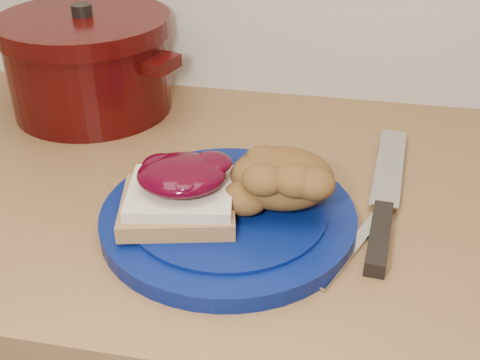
% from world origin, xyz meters
% --- Properties ---
extents(plate, '(0.33, 0.33, 0.02)m').
position_xyz_m(plate, '(0.04, 1.41, 0.91)').
color(plate, '#051350').
rests_on(plate, wood_countertop).
extents(sandwich, '(0.15, 0.14, 0.06)m').
position_xyz_m(sandwich, '(-0.01, 1.39, 0.95)').
color(sandwich, olive).
rests_on(sandwich, plate).
extents(stuffing_mound, '(0.13, 0.12, 0.06)m').
position_xyz_m(stuffing_mound, '(0.10, 1.44, 0.95)').
color(stuffing_mound, brown).
rests_on(stuffing_mound, plate).
extents(chef_knife, '(0.06, 0.33, 0.02)m').
position_xyz_m(chef_knife, '(0.22, 1.45, 0.91)').
color(chef_knife, black).
rests_on(chef_knife, wood_countertop).
extents(butter_knife, '(0.09, 0.18, 0.00)m').
position_xyz_m(butter_knife, '(0.19, 1.41, 0.90)').
color(butter_knife, silver).
rests_on(butter_knife, wood_countertop).
extents(dutch_oven, '(0.33, 0.33, 0.17)m').
position_xyz_m(dutch_oven, '(-0.24, 1.68, 0.98)').
color(dutch_oven, '#300504').
rests_on(dutch_oven, wood_countertop).
extents(pepper_grinder, '(0.07, 0.07, 0.14)m').
position_xyz_m(pepper_grinder, '(-0.36, 1.71, 0.97)').
color(pepper_grinder, black).
rests_on(pepper_grinder, wood_countertop).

